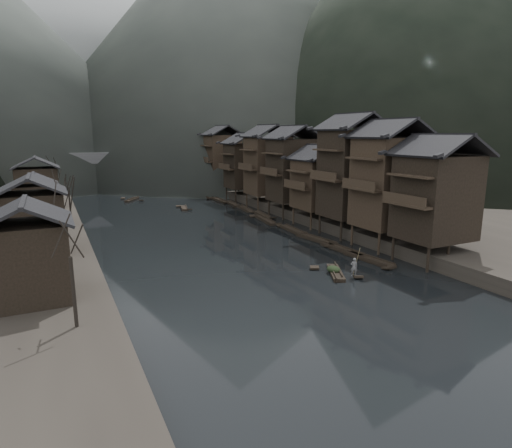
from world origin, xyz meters
TOP-DOWN VIEW (x-y plane):
  - water at (0.00, 0.00)m, footprint 300.00×300.00m
  - right_bank at (35.00, 40.00)m, footprint 40.00×200.00m
  - stilt_houses at (17.28, 19.33)m, footprint 9.00×67.60m
  - left_houses at (-20.50, 20.12)m, footprint 8.10×53.20m
  - bare_trees at (-17.00, 16.20)m, footprint 3.79×60.70m
  - moored_sampans at (11.91, 26.20)m, footprint 3.49×70.99m
  - midriver_boats at (-2.14, 55.22)m, footprint 12.97×43.64m
  - stone_bridge at (-0.00, 72.00)m, footprint 40.00×6.00m
  - hills at (7.48, 165.61)m, footprint 320.00×380.00m
  - hero_sampan at (5.72, -6.92)m, footprint 3.24×5.14m
  - cargo_heap at (5.61, -6.71)m, footprint 1.17×1.53m
  - boatman at (6.58, -8.58)m, footprint 0.77×0.68m
  - bamboo_pole at (6.78, -8.58)m, footprint 0.78×1.88m

SIDE VIEW (x-z plane):
  - water at x=0.00m, z-range 0.00..0.00m
  - midriver_boats at x=-2.14m, z-range -0.02..0.43m
  - hero_sampan at x=5.72m, z-range -0.02..0.42m
  - moored_sampans at x=11.91m, z-range -0.03..0.44m
  - cargo_heap at x=5.61m, z-range 0.44..1.14m
  - right_bank at x=35.00m, z-range 0.00..1.80m
  - boatman at x=6.58m, z-range 0.44..2.22m
  - bamboo_pole at x=6.78m, z-range 2.22..6.05m
  - stone_bridge at x=0.00m, z-range 0.61..9.61m
  - left_houses at x=-20.50m, z-range 1.30..10.02m
  - bare_trees at x=-17.00m, z-range 2.75..10.34m
  - stilt_houses at x=17.28m, z-range 0.99..17.27m
  - hills at x=7.48m, z-range -3.99..108.58m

